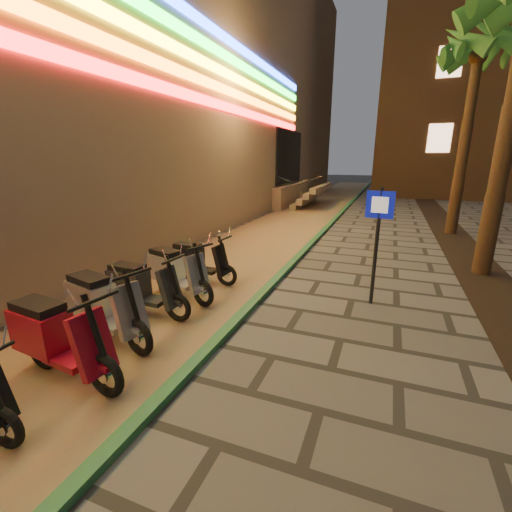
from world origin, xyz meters
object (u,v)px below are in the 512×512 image
at_px(scooter_6, 102,305).
at_px(pedestrian_sign, 378,230).
at_px(scooter_7, 140,287).
at_px(scooter_5, 56,338).
at_px(scooter_8, 175,271).
at_px(scooter_9, 197,261).

bearing_deg(scooter_6, pedestrian_sign, 51.12).
height_order(pedestrian_sign, scooter_7, pedestrian_sign).
bearing_deg(scooter_5, pedestrian_sign, 53.38).
bearing_deg(pedestrian_sign, scooter_7, -145.92).
xyz_separation_m(scooter_7, scooter_8, (0.10, 0.92, 0.02)).
height_order(scooter_5, scooter_8, scooter_5).
distance_m(pedestrian_sign, scooter_9, 3.89).
distance_m(scooter_5, scooter_9, 3.75).
distance_m(scooter_6, scooter_7, 0.93).
distance_m(scooter_5, scooter_8, 2.81).
xyz_separation_m(scooter_6, scooter_7, (-0.04, 0.92, -0.04)).
distance_m(pedestrian_sign, scooter_6, 4.86).
xyz_separation_m(scooter_5, scooter_6, (-0.21, 0.96, 0.00)).
bearing_deg(scooter_7, scooter_9, 90.13).
relative_size(pedestrian_sign, scooter_6, 1.23).
xyz_separation_m(scooter_5, scooter_8, (-0.15, 2.81, -0.02)).
xyz_separation_m(scooter_6, scooter_9, (0.02, 2.79, -0.07)).
bearing_deg(scooter_6, scooter_5, -64.36).
height_order(scooter_6, scooter_7, scooter_6).
bearing_deg(scooter_8, pedestrian_sign, 33.72).
height_order(scooter_7, scooter_8, scooter_8).
height_order(scooter_6, scooter_8, scooter_6).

